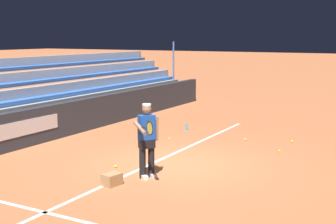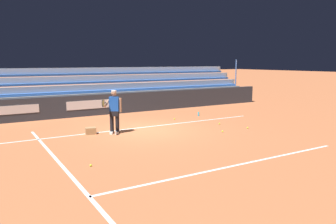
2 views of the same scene
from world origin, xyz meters
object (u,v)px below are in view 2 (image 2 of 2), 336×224
object	(u,v)px
tennis_ball_stray_back	(112,127)
tennis_ball_midcourt	(248,128)
ball_box_cardboard	(91,131)
tennis_ball_on_baseline	(219,124)
water_bottle	(199,114)
tennis_ball_toward_net	(91,165)
tennis_ball_by_box	(222,131)
tennis_player	(114,111)
tennis_ball_far_left	(174,119)

from	to	relation	value
tennis_ball_stray_back	tennis_ball_midcourt	size ratio (longest dim) A/B	1.00
tennis_ball_midcourt	ball_box_cardboard	bearing A→B (deg)	-21.35
tennis_ball_on_baseline	water_bottle	size ratio (longest dim) A/B	0.30
tennis_ball_toward_net	tennis_ball_by_box	xyz separation A→B (m)	(-5.93, -1.54, 0.00)
ball_box_cardboard	water_bottle	xyz separation A→B (m)	(-6.16, -1.30, -0.02)
tennis_ball_toward_net	tennis_ball_on_baseline	xyz separation A→B (m)	(-6.88, -2.88, 0.00)
tennis_ball_by_box	tennis_ball_toward_net	bearing A→B (deg)	14.59
tennis_ball_stray_back	tennis_ball_on_baseline	distance (m)	4.80
tennis_player	tennis_ball_far_left	distance (m)	4.07
ball_box_cardboard	tennis_ball_far_left	world-z (taller)	ball_box_cardboard
tennis_ball_stray_back	water_bottle	xyz separation A→B (m)	(-5.00, -0.57, 0.08)
tennis_player	tennis_ball_midcourt	bearing A→B (deg)	159.27
tennis_player	tennis_ball_midcourt	size ratio (longest dim) A/B	25.98
tennis_player	tennis_ball_stray_back	xyz separation A→B (m)	(-0.32, -1.12, -0.86)
tennis_ball_stray_back	tennis_ball_toward_net	size ratio (longest dim) A/B	1.00
tennis_ball_stray_back	tennis_ball_by_box	xyz separation A→B (m)	(-3.52, 3.10, 0.00)
tennis_ball_toward_net	tennis_ball_stray_back	bearing A→B (deg)	-117.46
tennis_ball_by_box	tennis_ball_on_baseline	world-z (taller)	same
tennis_ball_midcourt	tennis_ball_far_left	world-z (taller)	same
tennis_ball_stray_back	tennis_player	bearing A→B (deg)	73.84
tennis_ball_far_left	water_bottle	world-z (taller)	water_bottle
ball_box_cardboard	tennis_ball_on_baseline	xyz separation A→B (m)	(-5.63, 1.03, -0.10)
tennis_ball_far_left	water_bottle	bearing A→B (deg)	-172.08
tennis_player	ball_box_cardboard	world-z (taller)	tennis_player
tennis_ball_by_box	tennis_ball_far_left	world-z (taller)	same
tennis_ball_stray_back	tennis_ball_midcourt	xyz separation A→B (m)	(-4.89, 3.09, 0.00)
tennis_player	tennis_ball_toward_net	distance (m)	4.18
tennis_ball_midcourt	tennis_ball_by_box	size ratio (longest dim) A/B	1.00
tennis_ball_midcourt	tennis_ball_by_box	world-z (taller)	same
tennis_ball_stray_back	tennis_ball_by_box	bearing A→B (deg)	138.64
tennis_ball_on_baseline	water_bottle	distance (m)	2.39
tennis_ball_by_box	tennis_ball_on_baseline	bearing A→B (deg)	-125.35
tennis_ball_toward_net	tennis_ball_midcourt	world-z (taller)	same
ball_box_cardboard	tennis_ball_toward_net	size ratio (longest dim) A/B	6.06
tennis_player	tennis_ball_far_left	xyz separation A→B (m)	(-3.70, -1.46, -0.86)
tennis_ball_far_left	water_bottle	size ratio (longest dim) A/B	0.30
tennis_ball_midcourt	water_bottle	world-z (taller)	water_bottle
tennis_ball_on_baseline	water_bottle	bearing A→B (deg)	-102.94
tennis_ball_toward_net	tennis_ball_by_box	distance (m)	6.13
tennis_ball_stray_back	tennis_ball_on_baseline	bearing A→B (deg)	158.50
tennis_ball_toward_net	tennis_ball_midcourt	distance (m)	7.47
tennis_ball_on_baseline	tennis_ball_far_left	bearing A→B (deg)	-62.69
tennis_ball_on_baseline	water_bottle	world-z (taller)	water_bottle
tennis_ball_toward_net	tennis_player	bearing A→B (deg)	-120.65
tennis_ball_toward_net	tennis_ball_on_baseline	size ratio (longest dim) A/B	1.00
tennis_ball_by_box	tennis_ball_on_baseline	xyz separation A→B (m)	(-0.95, -1.34, 0.00)
tennis_player	ball_box_cardboard	xyz separation A→B (m)	(0.84, -0.39, -0.76)
ball_box_cardboard	tennis_ball_stray_back	xyz separation A→B (m)	(-1.16, -0.73, -0.10)
water_bottle	tennis_ball_stray_back	bearing A→B (deg)	6.49
tennis_ball_stray_back	tennis_ball_midcourt	distance (m)	5.79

